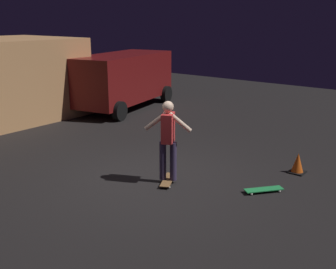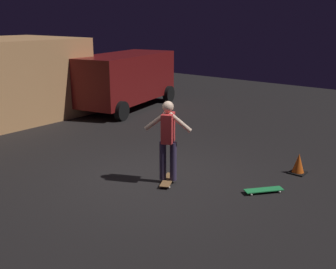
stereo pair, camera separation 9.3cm
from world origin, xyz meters
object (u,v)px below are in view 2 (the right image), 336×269
Objects in this scene: skateboard_spare at (264,190)px; skater at (168,135)px; parked_van at (124,78)px; traffic_cone at (298,164)px; skateboard_ridden at (168,180)px.

skater reaches higher than skateboard_spare.
parked_van is 8.71m from skateboard_spare.
skater reaches higher than traffic_cone.
traffic_cone reaches higher than skateboard_ridden.
skateboard_ridden is at bearing -90.00° from skater.
parked_van reaches higher than skater.
traffic_cone is at bearing -40.46° from skateboard_ridden.
skateboard_spare is (-3.88, -7.72, -1.11)m from parked_van.
skater is 3.05m from traffic_cone.
skateboard_ridden is 0.98m from skater.
skateboard_ridden is at bearing 113.99° from skateboard_spare.
traffic_cone is (-2.44, -7.83, -0.95)m from parked_van.
skater is at bearing -128.26° from parked_van.
parked_van is 7.55m from skater.
skateboard_spare is 0.44× the size of skater.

